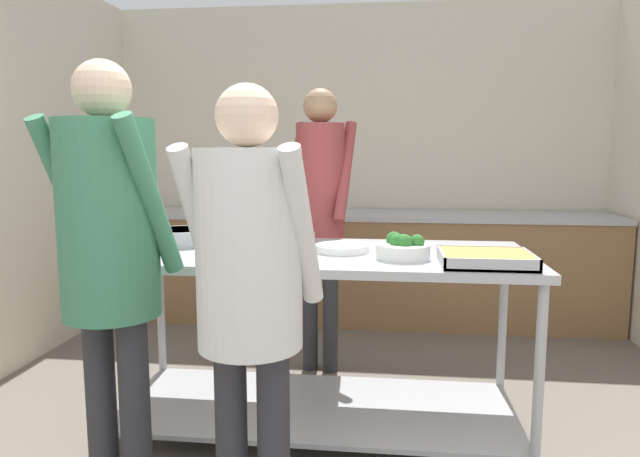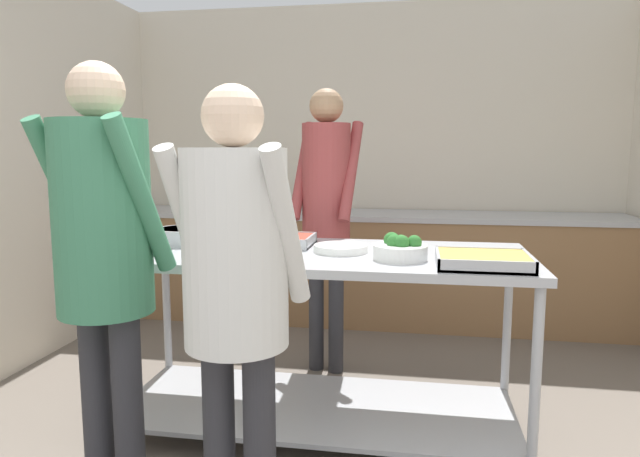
% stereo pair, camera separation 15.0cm
% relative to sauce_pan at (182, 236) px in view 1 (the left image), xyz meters
% --- Properties ---
extents(wall_rear, '(4.32, 0.06, 2.65)m').
position_rel_sauce_pan_xyz_m(wall_rear, '(0.80, 2.21, 0.36)').
color(wall_rear, beige).
rests_on(wall_rear, ground_plane).
extents(back_counter, '(4.16, 0.65, 0.91)m').
position_rel_sauce_pan_xyz_m(back_counter, '(0.80, 1.84, -0.51)').
color(back_counter, olive).
rests_on(back_counter, ground_plane).
extents(serving_counter, '(2.04, 0.86, 0.92)m').
position_rel_sauce_pan_xyz_m(serving_counter, '(0.73, -0.12, -0.35)').
color(serving_counter, '#ADAFB5').
rests_on(serving_counter, ground_plane).
extents(sauce_pan, '(0.44, 0.30, 0.08)m').
position_rel_sauce_pan_xyz_m(sauce_pan, '(0.00, 0.00, 0.00)').
color(sauce_pan, '#ADAFB5').
rests_on(sauce_pan, serving_counter).
extents(serving_tray_vegetables, '(0.43, 0.29, 0.05)m').
position_rel_sauce_pan_xyz_m(serving_tray_vegetables, '(0.47, 0.02, -0.02)').
color(serving_tray_vegetables, '#ADAFB5').
rests_on(serving_tray_vegetables, serving_counter).
extents(plate_stack, '(0.27, 0.27, 0.04)m').
position_rel_sauce_pan_xyz_m(plate_stack, '(0.85, -0.12, -0.03)').
color(plate_stack, white).
rests_on(plate_stack, serving_counter).
extents(broccoli_bowl, '(0.24, 0.24, 0.12)m').
position_rel_sauce_pan_xyz_m(broccoli_bowl, '(1.14, -0.26, 0.00)').
color(broccoli_bowl, silver).
rests_on(broccoli_bowl, serving_counter).
extents(serving_tray_roast, '(0.39, 0.33, 0.05)m').
position_rel_sauce_pan_xyz_m(serving_tray_roast, '(1.49, -0.35, -0.02)').
color(serving_tray_roast, '#ADAFB5').
rests_on(serving_tray_roast, serving_counter).
extents(guest_serving_left, '(0.50, 0.38, 1.63)m').
position_rel_sauce_pan_xyz_m(guest_serving_left, '(0.60, -0.98, 0.04)').
color(guest_serving_left, '#2D2D33').
rests_on(guest_serving_left, ground_plane).
extents(guest_serving_right, '(0.52, 0.43, 1.74)m').
position_rel_sauce_pan_xyz_m(guest_serving_right, '(0.04, -0.85, 0.11)').
color(guest_serving_right, '#2D2D33').
rests_on(guest_serving_right, ground_plane).
extents(cook_behind_counter, '(0.45, 0.41, 1.79)m').
position_rel_sauce_pan_xyz_m(cook_behind_counter, '(0.65, 0.68, 0.16)').
color(cook_behind_counter, '#2D2D33').
rests_on(cook_behind_counter, ground_plane).
extents(water_bottle, '(0.08, 0.08, 0.27)m').
position_rel_sauce_pan_xyz_m(water_bottle, '(0.05, 1.87, 0.06)').
color(water_bottle, '#23602D').
rests_on(water_bottle, back_counter).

